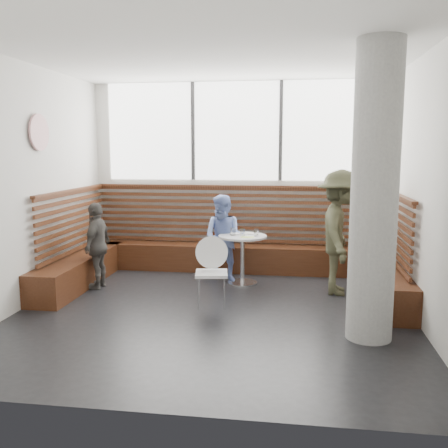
# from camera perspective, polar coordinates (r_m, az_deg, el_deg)

# --- Properties ---
(room) EXTENTS (5.00, 5.00, 3.20)m
(room) POSITION_cam_1_polar(r_m,az_deg,el_deg) (6.17, -1.32, 4.17)
(room) COLOR silver
(room) RESTS_ON ground
(booth) EXTENTS (5.00, 2.50, 1.44)m
(booth) POSITION_cam_1_polar(r_m,az_deg,el_deg) (8.08, 0.78, -3.35)
(booth) COLOR #391C0E
(booth) RESTS_ON ground
(concrete_column) EXTENTS (0.50, 0.50, 3.20)m
(concrete_column) POSITION_cam_1_polar(r_m,az_deg,el_deg) (5.55, 16.82, 3.29)
(concrete_column) COLOR gray
(concrete_column) RESTS_ON ground
(wall_art) EXTENTS (0.03, 0.50, 0.50)m
(wall_art) POSITION_cam_1_polar(r_m,az_deg,el_deg) (7.35, -20.38, 9.79)
(wall_art) COLOR white
(wall_art) RESTS_ON room
(cafe_table) EXTENTS (0.74, 0.74, 0.76)m
(cafe_table) POSITION_cam_1_polar(r_m,az_deg,el_deg) (7.71, 2.13, -2.89)
(cafe_table) COLOR silver
(cafe_table) RESTS_ON ground
(cafe_chair) EXTENTS (0.44, 0.43, 0.92)m
(cafe_chair) POSITION_cam_1_polar(r_m,az_deg,el_deg) (6.66, -1.34, -4.80)
(cafe_chair) COLOR white
(cafe_chair) RESTS_ON ground
(adult_man) EXTENTS (0.75, 1.20, 1.79)m
(adult_man) POSITION_cam_1_polar(r_m,az_deg,el_deg) (7.32, 13.13, -0.93)
(adult_man) COLOR #3E3F2A
(adult_man) RESTS_ON ground
(child_back) EXTENTS (0.76, 0.65, 1.37)m
(child_back) POSITION_cam_1_polar(r_m,az_deg,el_deg) (7.83, 0.01, -1.66)
(child_back) COLOR #7C94D7
(child_back) RESTS_ON ground
(child_left) EXTENTS (0.33, 0.76, 1.29)m
(child_left) POSITION_cam_1_polar(r_m,az_deg,el_deg) (7.70, -14.27, -2.39)
(child_left) COLOR #504C48
(child_left) RESTS_ON ground
(plate_near) EXTENTS (0.22, 0.22, 0.02)m
(plate_near) POSITION_cam_1_polar(r_m,az_deg,el_deg) (7.76, 1.43, -1.12)
(plate_near) COLOR white
(plate_near) RESTS_ON cafe_table
(plate_far) EXTENTS (0.20, 0.20, 0.01)m
(plate_far) POSITION_cam_1_polar(r_m,az_deg,el_deg) (7.82, 3.04, -1.07)
(plate_far) COLOR white
(plate_far) RESTS_ON cafe_table
(glass_left) EXTENTS (0.07, 0.07, 0.12)m
(glass_left) POSITION_cam_1_polar(r_m,az_deg,el_deg) (7.65, 1.03, -0.88)
(glass_left) COLOR white
(glass_left) RESTS_ON cafe_table
(glass_mid) EXTENTS (0.07, 0.07, 0.11)m
(glass_mid) POSITION_cam_1_polar(r_m,az_deg,el_deg) (7.59, 2.13, -0.98)
(glass_mid) COLOR white
(glass_mid) RESTS_ON cafe_table
(glass_right) EXTENTS (0.07, 0.07, 0.11)m
(glass_right) POSITION_cam_1_polar(r_m,az_deg,el_deg) (7.61, 3.69, -0.97)
(glass_right) COLOR white
(glass_right) RESTS_ON cafe_table
(menu_card) EXTENTS (0.21, 0.16, 0.00)m
(menu_card) POSITION_cam_1_polar(r_m,az_deg,el_deg) (7.51, 2.68, -1.51)
(menu_card) COLOR #A5C64C
(menu_card) RESTS_ON cafe_table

